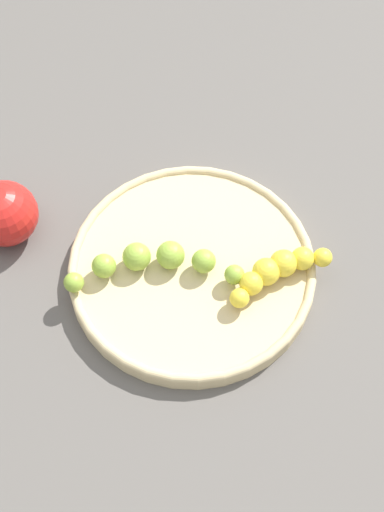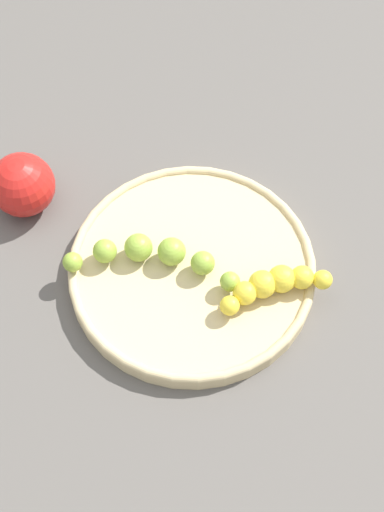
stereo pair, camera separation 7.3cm
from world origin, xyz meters
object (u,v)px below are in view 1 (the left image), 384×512
object	(u,v)px
apple_red	(5,213)
banana_green	(154,262)
banana_yellow	(277,270)
fruit_bowl	(192,268)

from	to	relation	value
apple_red	banana_green	bearing A→B (deg)	33.56
banana_green	banana_yellow	world-z (taller)	same
banana_yellow	apple_red	bearing A→B (deg)	48.21
banana_green	apple_red	distance (m)	0.17
banana_yellow	apple_red	size ratio (longest dim) A/B	1.66
fruit_bowl	apple_red	distance (m)	0.21
fruit_bowl	banana_yellow	xyz separation A→B (m)	(0.06, 0.06, 0.02)
fruit_bowl	apple_red	size ratio (longest dim) A/B	3.65
fruit_bowl	banana_yellow	world-z (taller)	banana_yellow
banana_green	banana_yellow	bearing A→B (deg)	-97.41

